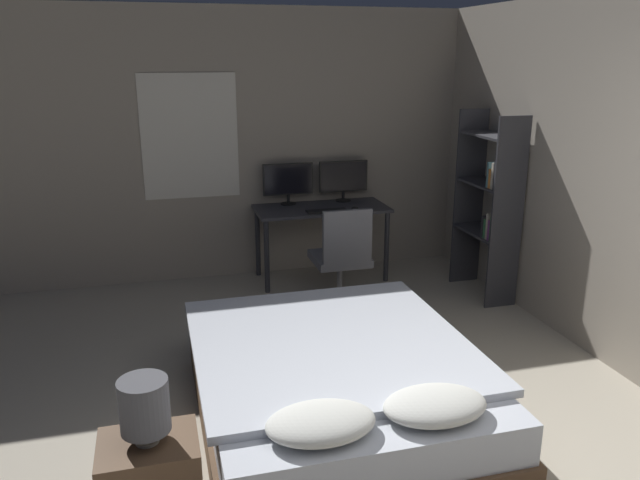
{
  "coord_description": "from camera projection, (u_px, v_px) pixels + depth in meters",
  "views": [
    {
      "loc": [
        -1.25,
        -2.12,
        2.25
      ],
      "look_at": [
        0.06,
        2.71,
        0.75
      ],
      "focal_mm": 35.0,
      "sensor_mm": 36.0,
      "label": 1
    }
  ],
  "objects": [
    {
      "name": "wall_back",
      "position": [
        276.0,
        145.0,
        6.39
      ],
      "size": [
        12.0,
        0.08,
        2.7
      ],
      "color": "#9E9384",
      "rests_on": "ground_plane"
    },
    {
      "name": "wall_side_right",
      "position": [
        625.0,
        186.0,
        4.41
      ],
      "size": [
        0.06,
        12.0,
        2.7
      ],
      "color": "#9E9384",
      "rests_on": "ground_plane"
    },
    {
      "name": "bed",
      "position": [
        335.0,
        386.0,
        3.9
      ],
      "size": [
        1.7,
        2.06,
        0.59
      ],
      "color": "brown",
      "rests_on": "ground_plane"
    },
    {
      "name": "bedside_lamp",
      "position": [
        144.0,
        406.0,
        2.83
      ],
      "size": [
        0.23,
        0.23,
        0.32
      ],
      "color": "gray",
      "rests_on": "nightstand"
    },
    {
      "name": "desk",
      "position": [
        321.0,
        217.0,
        6.34
      ],
      "size": [
        1.34,
        0.62,
        0.76
      ],
      "color": "#38383D",
      "rests_on": "ground_plane"
    },
    {
      "name": "monitor_left",
      "position": [
        288.0,
        181.0,
        6.35
      ],
      "size": [
        0.52,
        0.16,
        0.43
      ],
      "color": "black",
      "rests_on": "desk"
    },
    {
      "name": "monitor_right",
      "position": [
        343.0,
        178.0,
        6.5
      ],
      "size": [
        0.52,
        0.16,
        0.43
      ],
      "color": "black",
      "rests_on": "desk"
    },
    {
      "name": "keyboard",
      "position": [
        327.0,
        211.0,
        6.12
      ],
      "size": [
        0.4,
        0.13,
        0.02
      ],
      "color": "black",
      "rests_on": "desk"
    },
    {
      "name": "computer_mouse",
      "position": [
        355.0,
        208.0,
        6.19
      ],
      "size": [
        0.07,
        0.05,
        0.04
      ],
      "color": "black",
      "rests_on": "desk"
    },
    {
      "name": "office_chair",
      "position": [
        342.0,
        265.0,
        5.69
      ],
      "size": [
        0.52,
        0.52,
        0.95
      ],
      "color": "black",
      "rests_on": "ground_plane"
    },
    {
      "name": "bookshelf",
      "position": [
        492.0,
        200.0,
        5.78
      ],
      "size": [
        0.31,
        0.73,
        1.74
      ],
      "color": "#333338",
      "rests_on": "ground_plane"
    }
  ]
}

